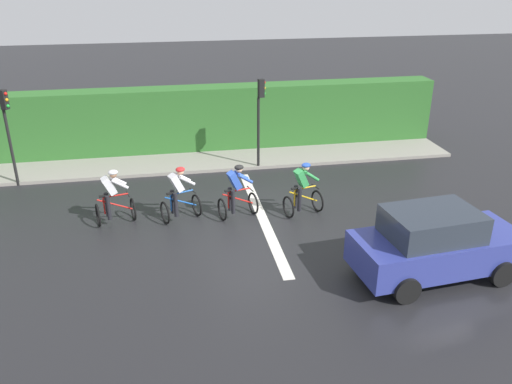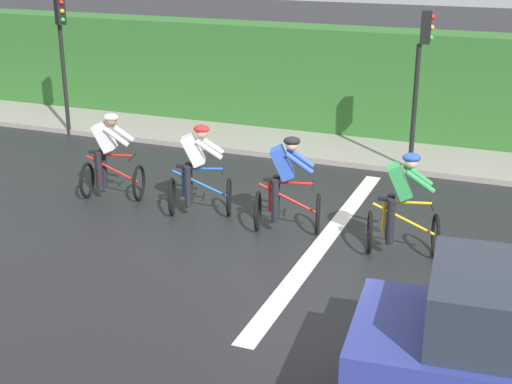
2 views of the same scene
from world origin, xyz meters
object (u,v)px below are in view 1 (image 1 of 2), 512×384
(cyclist_lead, at_px, (113,198))
(cyclist_fourth, at_px, (302,190))
(car_navy, at_px, (436,244))
(traffic_light_near_crossing, at_px, (260,110))
(cyclist_mid, at_px, (237,193))
(cyclist_second, at_px, (179,195))
(traffic_light_far_junction, at_px, (8,123))

(cyclist_lead, distance_m, cyclist_fourth, 5.59)
(car_navy, bearing_deg, cyclist_lead, 61.23)
(cyclist_lead, bearing_deg, car_navy, -118.77)
(cyclist_lead, distance_m, traffic_light_near_crossing, 6.38)
(cyclist_mid, height_order, car_navy, car_navy)
(cyclist_second, bearing_deg, cyclist_lead, 86.09)
(cyclist_mid, height_order, traffic_light_far_junction, traffic_light_far_junction)
(cyclist_lead, height_order, cyclist_fourth, same)
(cyclist_mid, xyz_separation_m, traffic_light_far_junction, (3.77, 7.05, 1.43))
(cyclist_mid, xyz_separation_m, car_navy, (-4.05, -4.24, 0.08))
(cyclist_lead, relative_size, cyclist_fourth, 1.00)
(traffic_light_near_crossing, bearing_deg, car_navy, -160.62)
(traffic_light_near_crossing, bearing_deg, traffic_light_far_junction, 90.77)
(cyclist_second, distance_m, car_navy, 7.26)
(traffic_light_near_crossing, height_order, traffic_light_far_junction, same)
(cyclist_mid, bearing_deg, car_navy, -133.69)
(cyclist_lead, height_order, traffic_light_far_junction, traffic_light_far_junction)
(car_navy, bearing_deg, cyclist_second, 54.88)
(cyclist_second, relative_size, traffic_light_far_junction, 0.50)
(cyclist_mid, distance_m, traffic_light_near_crossing, 4.38)
(cyclist_fourth, relative_size, traffic_light_near_crossing, 0.50)
(cyclist_fourth, height_order, car_navy, car_navy)
(cyclist_second, distance_m, traffic_light_near_crossing, 5.10)
(cyclist_mid, distance_m, car_navy, 5.86)
(cyclist_lead, relative_size, cyclist_mid, 1.00)
(car_navy, bearing_deg, cyclist_mid, 46.31)
(traffic_light_far_junction, bearing_deg, cyclist_second, -124.24)
(cyclist_second, bearing_deg, traffic_light_far_junction, 55.76)
(cyclist_fourth, xyz_separation_m, car_navy, (-3.86, -2.26, 0.08))
(traffic_light_near_crossing, bearing_deg, cyclist_lead, 125.69)
(car_navy, bearing_deg, cyclist_fourth, 30.39)
(traffic_light_far_junction, bearing_deg, traffic_light_near_crossing, -89.23)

